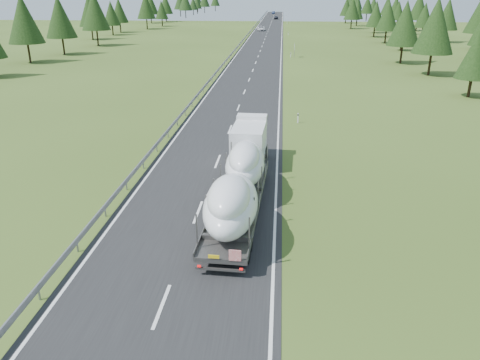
# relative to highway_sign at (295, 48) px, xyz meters

# --- Properties ---
(ground) EXTENTS (400.00, 400.00, 0.00)m
(ground) POSITION_rel_highway_sign_xyz_m (-7.20, -80.00, -1.81)
(ground) COLOR #3A501A
(ground) RESTS_ON ground
(road_surface) EXTENTS (10.00, 400.00, 0.02)m
(road_surface) POSITION_rel_highway_sign_xyz_m (-7.20, 20.00, -1.80)
(road_surface) COLOR black
(road_surface) RESTS_ON ground
(guardrail) EXTENTS (0.10, 400.00, 0.76)m
(guardrail) POSITION_rel_highway_sign_xyz_m (-12.50, 19.94, -1.21)
(guardrail) COLOR slate
(guardrail) RESTS_ON ground
(marker_posts) EXTENTS (0.13, 350.08, 1.00)m
(marker_posts) POSITION_rel_highway_sign_xyz_m (-0.70, 75.00, -1.27)
(marker_posts) COLOR silver
(marker_posts) RESTS_ON ground
(highway_sign) EXTENTS (0.08, 0.90, 2.60)m
(highway_sign) POSITION_rel_highway_sign_xyz_m (0.00, 0.00, 0.00)
(highway_sign) COLOR slate
(highway_sign) RESTS_ON ground
(tree_line_right) EXTENTS (28.49, 342.27, 12.38)m
(tree_line_right) POSITION_rel_highway_sign_xyz_m (32.86, 36.12, 4.97)
(tree_line_right) COLOR black
(tree_line_right) RESTS_ON ground
(tree_line_left) EXTENTS (16.02, 342.79, 12.54)m
(tree_line_left) POSITION_rel_highway_sign_xyz_m (-51.35, 61.40, 5.49)
(tree_line_left) COLOR black
(tree_line_left) RESTS_ON ground
(boat_truck) EXTENTS (3.06, 17.98, 3.80)m
(boat_truck) POSITION_rel_highway_sign_xyz_m (-4.75, -69.64, 0.25)
(boat_truck) COLOR silver
(boat_truck) RESTS_ON ground
(distant_van) EXTENTS (2.69, 5.41, 1.47)m
(distant_van) POSITION_rel_highway_sign_xyz_m (-9.56, 66.84, -1.07)
(distant_van) COLOR silver
(distant_van) RESTS_ON ground
(distant_car_dark) EXTENTS (1.90, 4.57, 1.55)m
(distant_car_dark) POSITION_rel_highway_sign_xyz_m (-5.53, 135.30, -1.03)
(distant_car_dark) COLOR black
(distant_car_dark) RESTS_ON ground
(distant_car_blue) EXTENTS (1.83, 4.59, 1.49)m
(distant_car_blue) POSITION_rel_highway_sign_xyz_m (-7.85, 189.35, -1.07)
(distant_car_blue) COLOR #172543
(distant_car_blue) RESTS_ON ground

